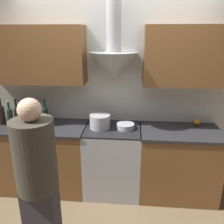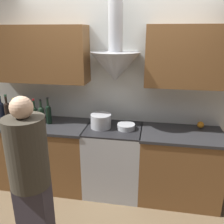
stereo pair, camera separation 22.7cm
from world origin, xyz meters
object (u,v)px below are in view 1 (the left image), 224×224
object	(u,v)px
wine_bottle_1	(2,113)
wine_bottle_3	(17,115)
wine_bottle_6	(38,116)
stove_range	(113,160)
wine_bottle_7	(46,115)
stock_pot	(100,121)
mixing_bowl	(125,126)
wine_bottle_5	(31,116)
orange_fruit	(197,122)
person_foreground_left	(38,182)
wine_bottle_2	(10,115)
wine_bottle_4	(24,115)

from	to	relation	value
wine_bottle_1	wine_bottle_3	xyz separation A→B (m)	(0.21, 0.01, -0.01)
wine_bottle_1	wine_bottle_6	bearing A→B (deg)	1.60
stove_range	wine_bottle_7	bearing A→B (deg)	179.11
wine_bottle_1	stock_pot	bearing A→B (deg)	-0.51
stove_range	mixing_bowl	bearing A→B (deg)	0.48
wine_bottle_7	stock_pot	bearing A→B (deg)	-1.32
wine_bottle_5	wine_bottle_6	world-z (taller)	wine_bottle_5
stove_range	wine_bottle_1	xyz separation A→B (m)	(-1.45, 0.01, 0.60)
wine_bottle_5	orange_fruit	world-z (taller)	wine_bottle_5
orange_fruit	wine_bottle_5	bearing A→B (deg)	-174.89
wine_bottle_6	person_foreground_left	size ratio (longest dim) A/B	0.20
stove_range	wine_bottle_6	distance (m)	1.13
stock_pot	person_foreground_left	xyz separation A→B (m)	(-0.37, -1.13, -0.12)
wine_bottle_2	mixing_bowl	size ratio (longest dim) A/B	1.47
wine_bottle_6	stove_range	bearing A→B (deg)	-1.32
wine_bottle_4	orange_fruit	xyz separation A→B (m)	(2.25, 0.18, -0.09)
wine_bottle_2	orange_fruit	distance (m)	2.43
wine_bottle_1	wine_bottle_4	bearing A→B (deg)	1.85
wine_bottle_3	wine_bottle_1	bearing A→B (deg)	-178.44
wine_bottle_1	orange_fruit	xyz separation A→B (m)	(2.54, 0.19, -0.11)
wine_bottle_5	stove_range	bearing A→B (deg)	-0.51
stove_range	orange_fruit	distance (m)	1.21
mixing_bowl	wine_bottle_6	bearing A→B (deg)	178.94
wine_bottle_4	stock_pot	distance (m)	1.00
wine_bottle_4	wine_bottle_5	world-z (taller)	wine_bottle_5
wine_bottle_3	mixing_bowl	distance (m)	1.41
stove_range	stock_pot	world-z (taller)	stock_pot
wine_bottle_7	mixing_bowl	bearing A→B (deg)	-0.68
mixing_bowl	stock_pot	bearing A→B (deg)	-179.28
stove_range	orange_fruit	bearing A→B (deg)	10.52
wine_bottle_3	wine_bottle_6	distance (m)	0.28
wine_bottle_3	wine_bottle_5	bearing A→B (deg)	-1.51
wine_bottle_2	stock_pot	world-z (taller)	wine_bottle_2
mixing_bowl	orange_fruit	distance (m)	0.94
stock_pot	orange_fruit	bearing A→B (deg)	9.31
stove_range	wine_bottle_7	world-z (taller)	wine_bottle_7
mixing_bowl	person_foreground_left	distance (m)	1.33
wine_bottle_2	stock_pot	bearing A→B (deg)	-0.32
wine_bottle_4	stove_range	bearing A→B (deg)	-0.90
wine_bottle_4	person_foreground_left	world-z (taller)	person_foreground_left
wine_bottle_2	person_foreground_left	distance (m)	1.41
wine_bottle_1	wine_bottle_3	world-z (taller)	wine_bottle_1
orange_fruit	wine_bottle_2	bearing A→B (deg)	-175.35
wine_bottle_1	wine_bottle_3	bearing A→B (deg)	1.56
mixing_bowl	orange_fruit	world-z (taller)	orange_fruit
wine_bottle_3	stock_pot	size ratio (longest dim) A/B	1.35
wine_bottle_2	wine_bottle_6	size ratio (longest dim) A/B	1.00
wine_bottle_2	wine_bottle_4	bearing A→B (deg)	4.55
wine_bottle_7	wine_bottle_3	bearing A→B (deg)	179.86
wine_bottle_1	wine_bottle_5	xyz separation A→B (m)	(0.39, 0.00, -0.02)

